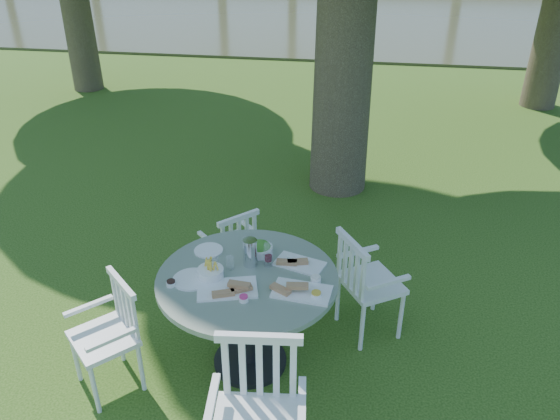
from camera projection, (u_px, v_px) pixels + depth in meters
The scene contains 7 objects.
ground at pixel (276, 304), 4.86m from camera, with size 140.00×140.00×0.00m, color #1E3E0C.
table at pixel (248, 296), 3.93m from camera, with size 1.29×1.29×0.82m.
chair_ne at pixel (362, 279), 4.30m from camera, with size 0.61×0.62×0.91m.
chair_nw at pixel (234, 245), 4.84m from camera, with size 0.56×0.56×0.81m.
chair_sw at pixel (114, 327), 3.84m from camera, with size 0.59×0.59×0.86m.
chair_se at pixel (258, 404), 3.14m from camera, with size 0.55×0.52×0.99m.
tableware at pixel (246, 267), 3.88m from camera, with size 1.14×0.74×0.21m.
Camera 1 is at (0.66, -3.81, 3.07)m, focal length 35.00 mm.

